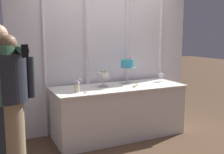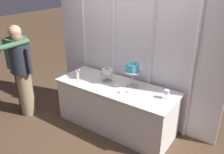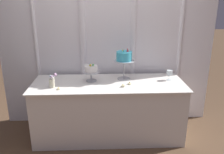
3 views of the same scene
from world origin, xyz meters
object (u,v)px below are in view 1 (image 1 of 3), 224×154
(cake_display_nearright, at_px, (127,65))
(guest_man_pink_jacket, at_px, (11,102))
(wine_glass, at_px, (161,75))
(tealight_near_left, at_px, (135,86))
(tealight_far_left, at_px, (85,92))
(flower_vase, at_px, (77,86))
(cake_table, at_px, (119,111))
(cake_display_nearleft, at_px, (103,77))
(tealight_near_right, at_px, (137,85))
(guest_girl_blue_dress, at_px, (1,97))

(cake_display_nearright, xyz_separation_m, guest_man_pink_jacket, (-1.83, -0.74, -0.24))
(wine_glass, xyz_separation_m, tealight_near_left, (-0.66, -0.25, -0.09))
(tealight_far_left, bearing_deg, cake_display_nearright, 23.35)
(tealight_far_left, height_order, tealight_near_left, tealight_near_left)
(flower_vase, relative_size, guest_man_pink_jacket, 0.12)
(cake_table, bearing_deg, guest_man_pink_jacket, -159.56)
(wine_glass, distance_m, tealight_near_left, 0.71)
(wine_glass, bearing_deg, flower_vase, -172.01)
(cake_display_nearleft, xyz_separation_m, flower_vase, (-0.48, -0.22, -0.07))
(wine_glass, height_order, tealight_far_left, wine_glass)
(tealight_near_right, bearing_deg, flower_vase, -176.48)
(flower_vase, bearing_deg, guest_girl_blue_dress, -156.46)
(tealight_far_left, xyz_separation_m, tealight_near_right, (0.91, 0.15, 0.00))
(cake_table, height_order, cake_display_nearright, cake_display_nearright)
(cake_display_nearleft, bearing_deg, flower_vase, -155.39)
(tealight_near_left, distance_m, guest_man_pink_jacket, 1.85)
(tealight_near_right, bearing_deg, guest_girl_blue_dress, -166.05)
(cake_display_nearright, relative_size, guest_man_pink_jacket, 0.28)
(cake_table, xyz_separation_m, guest_girl_blue_dress, (-1.71, -0.57, 0.52))
(wine_glass, height_order, guest_man_pink_jacket, guest_man_pink_jacket)
(tealight_far_left, xyz_separation_m, guest_girl_blue_dress, (-1.08, -0.35, 0.12))
(tealight_near_right, height_order, guest_man_pink_jacket, guest_man_pink_jacket)
(guest_man_pink_jacket, bearing_deg, cake_table, 20.44)
(cake_display_nearleft, relative_size, cake_display_nearright, 0.56)
(cake_display_nearright, bearing_deg, tealight_near_left, -97.14)
(cake_table, xyz_separation_m, flower_vase, (-0.72, -0.14, 0.48))
(cake_table, xyz_separation_m, tealight_far_left, (-0.63, -0.23, 0.40))
(wine_glass, relative_size, tealight_near_left, 2.77)
(tealight_near_right, relative_size, guest_man_pink_jacket, 0.03)
(guest_girl_blue_dress, bearing_deg, tealight_near_right, 13.95)
(tealight_far_left, bearing_deg, guest_girl_blue_dress, -162.14)
(cake_table, height_order, guest_girl_blue_dress, guest_girl_blue_dress)
(cake_table, distance_m, cake_display_nearleft, 0.60)
(flower_vase, bearing_deg, cake_table, 11.09)
(cake_display_nearright, bearing_deg, tealight_far_left, -156.65)
(cake_table, bearing_deg, guest_girl_blue_dress, -161.47)
(cake_display_nearleft, xyz_separation_m, guest_man_pink_jacket, (-1.38, -0.68, -0.09))
(cake_display_nearright, height_order, flower_vase, cake_display_nearright)
(cake_display_nearleft, height_order, wine_glass, cake_display_nearleft)
(cake_table, relative_size, tealight_near_right, 43.08)
(cake_display_nearright, bearing_deg, guest_man_pink_jacket, -157.93)
(flower_vase, xyz_separation_m, guest_man_pink_jacket, (-0.90, -0.46, -0.02))
(wine_glass, relative_size, guest_man_pink_jacket, 0.09)
(tealight_near_right, bearing_deg, cake_display_nearright, 104.06)
(cake_display_nearleft, xyz_separation_m, wine_glass, (1.08, -0.00, -0.05))
(wine_glass, xyz_separation_m, guest_man_pink_jacket, (-2.46, -0.68, -0.04))
(cake_display_nearright, distance_m, guest_man_pink_jacket, 1.99)
(tealight_far_left, xyz_separation_m, tealight_near_left, (0.81, 0.06, 0.00))
(wine_glass, relative_size, tealight_far_left, 2.98)
(tealight_far_left, bearing_deg, guest_man_pink_jacket, -159.05)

